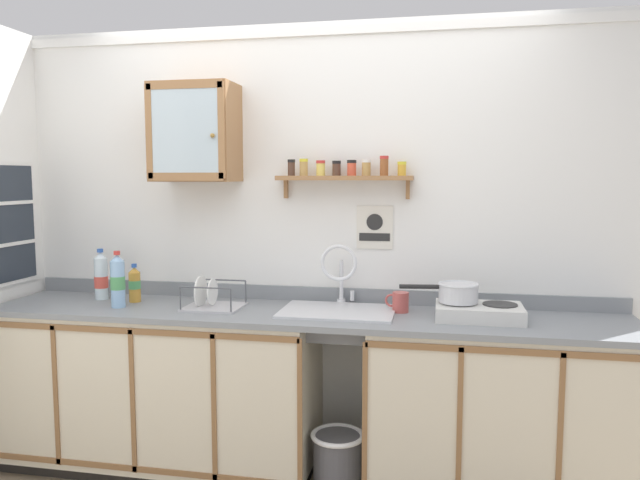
{
  "coord_description": "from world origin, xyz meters",
  "views": [
    {
      "loc": [
        0.69,
        -2.53,
        1.6
      ],
      "look_at": [
        0.08,
        0.57,
        1.28
      ],
      "focal_mm": 34.05,
      "sensor_mm": 36.0,
      "label": 1
    }
  ],
  "objects_px": {
    "saucepan": "(457,292)",
    "trash_bin": "(338,464)",
    "bottle_water_clear_1": "(101,277)",
    "sink": "(338,314)",
    "hot_plate_stove": "(479,312)",
    "bottle_juice_amber_0": "(135,284)",
    "bottle_water_blue_2": "(118,281)",
    "warning_sign": "(375,228)",
    "mug": "(400,302)",
    "wall_cabinet": "(195,133)",
    "dish_rack": "(212,302)"
  },
  "relations": [
    {
      "from": "mug",
      "to": "hot_plate_stove",
      "type": "bearing_deg",
      "value": -12.42
    },
    {
      "from": "wall_cabinet",
      "to": "bottle_juice_amber_0",
      "type": "bearing_deg",
      "value": -166.33
    },
    {
      "from": "saucepan",
      "to": "trash_bin",
      "type": "xyz_separation_m",
      "value": [
        -0.57,
        -0.15,
        -0.87
      ]
    },
    {
      "from": "dish_rack",
      "to": "bottle_juice_amber_0",
      "type": "bearing_deg",
      "value": 171.43
    },
    {
      "from": "bottle_water_clear_1",
      "to": "trash_bin",
      "type": "distance_m",
      "value": 1.66
    },
    {
      "from": "sink",
      "to": "bottle_water_clear_1",
      "type": "relative_size",
      "value": 2.02
    },
    {
      "from": "sink",
      "to": "hot_plate_stove",
      "type": "height_order",
      "value": "sink"
    },
    {
      "from": "warning_sign",
      "to": "dish_rack",
      "type": "bearing_deg",
      "value": -160.7
    },
    {
      "from": "hot_plate_stove",
      "to": "bottle_water_clear_1",
      "type": "bearing_deg",
      "value": 177.52
    },
    {
      "from": "mug",
      "to": "warning_sign",
      "type": "xyz_separation_m",
      "value": [
        -0.15,
        0.19,
        0.37
      ]
    },
    {
      "from": "sink",
      "to": "bottle_water_clear_1",
      "type": "bearing_deg",
      "value": 177.72
    },
    {
      "from": "bottle_water_blue_2",
      "to": "bottle_water_clear_1",
      "type": "bearing_deg",
      "value": 138.97
    },
    {
      "from": "bottle_water_clear_1",
      "to": "warning_sign",
      "type": "distance_m",
      "value": 1.57
    },
    {
      "from": "sink",
      "to": "hot_plate_stove",
      "type": "xyz_separation_m",
      "value": [
        0.7,
        -0.04,
        0.05
      ]
    },
    {
      "from": "bottle_juice_amber_0",
      "to": "trash_bin",
      "type": "bearing_deg",
      "value": -9.01
    },
    {
      "from": "hot_plate_stove",
      "to": "trash_bin",
      "type": "distance_m",
      "value": 1.04
    },
    {
      "from": "saucepan",
      "to": "bottle_water_clear_1",
      "type": "distance_m",
      "value": 1.97
    },
    {
      "from": "bottle_water_clear_1",
      "to": "bottle_water_blue_2",
      "type": "relative_size",
      "value": 0.95
    },
    {
      "from": "bottle_juice_amber_0",
      "to": "trash_bin",
      "type": "relative_size",
      "value": 0.64
    },
    {
      "from": "trash_bin",
      "to": "bottle_juice_amber_0",
      "type": "bearing_deg",
      "value": 170.99
    },
    {
      "from": "hot_plate_stove",
      "to": "saucepan",
      "type": "bearing_deg",
      "value": 169.18
    },
    {
      "from": "saucepan",
      "to": "warning_sign",
      "type": "xyz_separation_m",
      "value": [
        -0.44,
        0.26,
        0.29
      ]
    },
    {
      "from": "bottle_water_clear_1",
      "to": "trash_bin",
      "type": "bearing_deg",
      "value": -8.9
    },
    {
      "from": "bottle_water_blue_2",
      "to": "wall_cabinet",
      "type": "relative_size",
      "value": 0.57
    },
    {
      "from": "bottle_water_blue_2",
      "to": "trash_bin",
      "type": "distance_m",
      "value": 1.48
    },
    {
      "from": "hot_plate_stove",
      "to": "bottle_juice_amber_0",
      "type": "distance_m",
      "value": 1.85
    },
    {
      "from": "bottle_juice_amber_0",
      "to": "wall_cabinet",
      "type": "relative_size",
      "value": 0.41
    },
    {
      "from": "bottle_water_blue_2",
      "to": "mug",
      "type": "height_order",
      "value": "bottle_water_blue_2"
    },
    {
      "from": "mug",
      "to": "trash_bin",
      "type": "relative_size",
      "value": 0.37
    },
    {
      "from": "bottle_water_clear_1",
      "to": "sink",
      "type": "bearing_deg",
      "value": -2.28
    },
    {
      "from": "bottle_juice_amber_0",
      "to": "trash_bin",
      "type": "distance_m",
      "value": 1.45
    },
    {
      "from": "hot_plate_stove",
      "to": "bottle_water_clear_1",
      "type": "relative_size",
      "value": 1.44
    },
    {
      "from": "saucepan",
      "to": "mug",
      "type": "relative_size",
      "value": 3.12
    },
    {
      "from": "saucepan",
      "to": "bottle_water_blue_2",
      "type": "bearing_deg",
      "value": -176.5
    },
    {
      "from": "sink",
      "to": "bottle_water_blue_2",
      "type": "bearing_deg",
      "value": -173.97
    },
    {
      "from": "bottle_water_clear_1",
      "to": "wall_cabinet",
      "type": "distance_m",
      "value": 0.98
    },
    {
      "from": "dish_rack",
      "to": "wall_cabinet",
      "type": "relative_size",
      "value": 0.56
    },
    {
      "from": "sink",
      "to": "mug",
      "type": "distance_m",
      "value": 0.32
    },
    {
      "from": "warning_sign",
      "to": "sink",
      "type": "bearing_deg",
      "value": -123.73
    },
    {
      "from": "saucepan",
      "to": "dish_rack",
      "type": "distance_m",
      "value": 1.27
    },
    {
      "from": "bottle_water_blue_2",
      "to": "trash_bin",
      "type": "height_order",
      "value": "bottle_water_blue_2"
    },
    {
      "from": "dish_rack",
      "to": "trash_bin",
      "type": "height_order",
      "value": "dish_rack"
    },
    {
      "from": "bottle_juice_amber_0",
      "to": "mug",
      "type": "height_order",
      "value": "bottle_juice_amber_0"
    },
    {
      "from": "dish_rack",
      "to": "warning_sign",
      "type": "distance_m",
      "value": 0.96
    },
    {
      "from": "sink",
      "to": "saucepan",
      "type": "height_order",
      "value": "sink"
    },
    {
      "from": "sink",
      "to": "trash_bin",
      "type": "distance_m",
      "value": 0.75
    },
    {
      "from": "sink",
      "to": "bottle_juice_amber_0",
      "type": "xyz_separation_m",
      "value": [
        -1.15,
        0.02,
        0.11
      ]
    },
    {
      "from": "warning_sign",
      "to": "trash_bin",
      "type": "distance_m",
      "value": 1.23
    },
    {
      "from": "sink",
      "to": "warning_sign",
      "type": "relative_size",
      "value": 2.48
    },
    {
      "from": "saucepan",
      "to": "mug",
      "type": "height_order",
      "value": "saucepan"
    }
  ]
}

